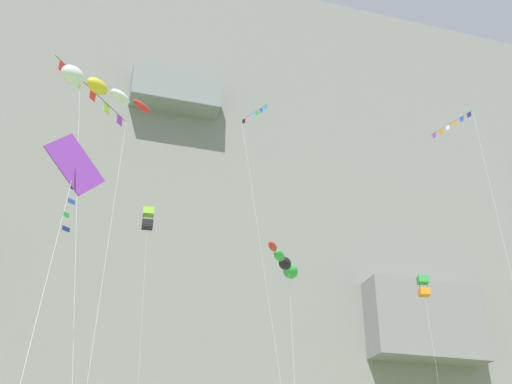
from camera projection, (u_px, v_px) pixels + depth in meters
The scene contains 9 objects.
cliff_face at pixel (151, 235), 85.08m from camera, with size 180.00×27.52×72.90m.
kite_banner_low_left at pixel (463, 158), 47.41m from camera, with size 1.70×7.59×29.84m.
kite_windsock_high_center at pixel (285, 264), 38.47m from camera, with size 3.55×4.97×16.48m.
kite_banner_front_field at pixel (93, 111), 33.36m from camera, with size 4.07×7.55×22.60m.
kite_box_high_left at pixel (424, 286), 60.46m from camera, with size 1.95×3.85×23.11m.
kite_box_upper_left at pixel (148, 219), 53.59m from camera, with size 1.01×1.68×25.81m.
kite_windsock_far_left at pixel (95, 86), 32.40m from camera, with size 5.11×7.78×22.49m.
kite_banner_mid_center at pixel (258, 159), 48.45m from camera, with size 2.54×5.35×31.19m.
kite_diamond_upper_right at pixel (74, 169), 22.57m from camera, with size 2.26×5.11×14.67m.
Camera 1 is at (-9.19, -11.49, 2.00)m, focal length 44.96 mm.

